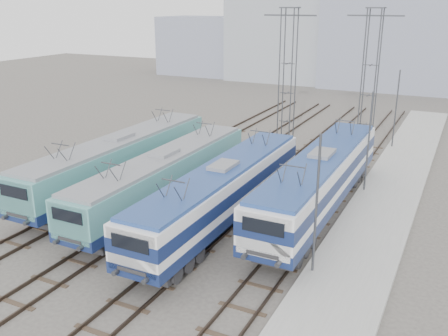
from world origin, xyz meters
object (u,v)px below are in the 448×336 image
locomotive_far_left (119,159)px  locomotive_far_right (320,178)px  mast_mid (368,144)px  mast_rear (396,111)px  mast_front (316,208)px  catenary_tower_west (287,74)px  locomotive_center_right (222,190)px  catenary_tower_east (370,76)px  locomotive_center_left (163,176)px

locomotive_far_left → locomotive_far_right: locomotive_far_right is taller
mast_mid → mast_rear: (0.00, 12.00, 0.00)m
mast_front → mast_rear: size_ratio=1.00×
locomotive_far_left → catenary_tower_west: size_ratio=1.50×
catenary_tower_west → locomotive_center_right: bearing=-82.4°
locomotive_far_right → mast_front: size_ratio=2.64×
mast_front → catenary_tower_west: bearing=113.3°
locomotive_far_left → mast_front: size_ratio=2.58×
catenary_tower_east → mast_mid: size_ratio=1.71×
locomotive_far_left → mast_mid: 16.82m
locomotive_far_right → mast_mid: size_ratio=2.64×
locomotive_far_right → catenary_tower_east: catenary_tower_east is taller
catenary_tower_west → mast_mid: size_ratio=1.71×
catenary_tower_west → mast_rear: size_ratio=1.71×
catenary_tower_east → mast_rear: bearing=43.6°
mast_mid → catenary_tower_west: bearing=137.1°
catenary_tower_west → mast_front: 22.00m
catenary_tower_east → mast_front: size_ratio=1.71×
mast_front → mast_rear: same height
locomotive_center_left → catenary_tower_west: 16.88m
locomotive_center_right → locomotive_far_right: (4.50, 4.18, 0.11)m
catenary_tower_west → mast_rear: (8.60, 4.00, -3.14)m
locomotive_far_right → catenary_tower_east: (-0.25, 14.77, 4.28)m
locomotive_far_left → locomotive_far_right: bearing=8.4°
locomotive_far_right → mast_mid: 5.24m
locomotive_center_right → catenary_tower_west: (-2.25, 16.95, 4.40)m
locomotive_center_right → locomotive_far_right: bearing=42.9°
mast_mid → locomotive_far_right: bearing=-111.2°
locomotive_center_left → mast_mid: size_ratio=2.45×
catenary_tower_east → mast_mid: bearing=-78.1°
catenary_tower_west → locomotive_far_left: bearing=-114.6°
locomotive_center_left → mast_rear: bearing=61.6°
locomotive_center_right → mast_mid: mast_mid is taller
catenary_tower_west → mast_mid: (8.60, -8.00, -3.14)m
locomotive_far_left → locomotive_far_right: (13.50, 2.00, 0.11)m
mast_rear → locomotive_far_right: bearing=-96.3°
locomotive_center_right → mast_front: 7.15m
mast_rear → mast_front: bearing=-90.0°
locomotive_center_right → mast_rear: (6.35, 20.95, 1.25)m
locomotive_center_right → mast_mid: (6.35, 8.95, 1.25)m
locomotive_center_left → mast_rear: mast_rear is taller
locomotive_center_left → locomotive_center_right: locomotive_center_right is taller
locomotive_center_left → mast_rear: 22.89m
locomotive_center_left → locomotive_far_left: bearing=163.5°
catenary_tower_west → mast_rear: bearing=24.9°
catenary_tower_east → mast_rear: catenary_tower_east is taller
locomotive_center_left → mast_mid: bearing=36.8°
locomotive_center_left → locomotive_far_right: (9.00, 3.34, 0.22)m
mast_front → locomotive_far_left: bearing=161.2°
locomotive_far_left → locomotive_far_right: 13.65m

